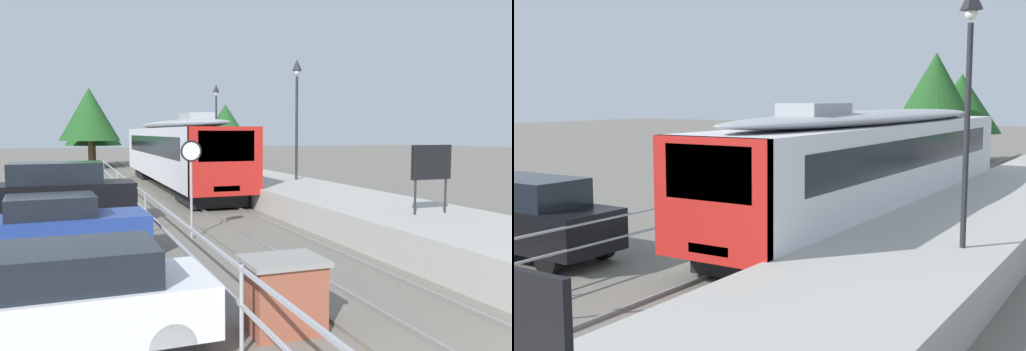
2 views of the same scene
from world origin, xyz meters
TOP-DOWN VIEW (x-y plane):
  - ground_plane at (-3.00, 22.00)m, footprint 160.00×160.00m
  - track_rails at (0.00, 22.00)m, footprint 3.20×60.00m
  - commuter_train at (0.00, 23.58)m, footprint 2.82×18.39m
  - station_platform at (3.25, 22.00)m, footprint 3.90×60.00m
  - platform_lamp_mid_platform at (4.24, 17.67)m, footprint 0.34×0.34m
  - platform_notice_board at (3.43, 7.52)m, footprint 1.20×0.08m
  - parked_suv_black at (-5.65, 14.69)m, footprint 4.61×1.92m
  - tree_behind_carpark at (-3.15, 45.09)m, footprint 4.93×4.93m
  - tree_behind_station_far at (-3.62, 41.13)m, footprint 4.86×4.86m

SIDE VIEW (x-z plane):
  - ground_plane at x=-3.00m, z-range 0.00..0.00m
  - track_rails at x=0.00m, z-range -0.04..0.10m
  - station_platform at x=3.25m, z-range 0.00..0.90m
  - parked_suv_black at x=-5.65m, z-range 0.04..2.08m
  - commuter_train at x=0.00m, z-range 0.27..4.01m
  - platform_notice_board at x=3.43m, z-range 1.29..3.09m
  - tree_behind_carpark at x=-3.15m, z-range 0.92..6.47m
  - tree_behind_station_far at x=-3.62m, z-range 1.16..7.81m
  - platform_lamp_mid_platform at x=4.24m, z-range 1.95..7.30m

